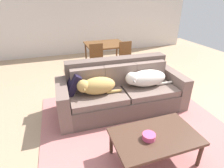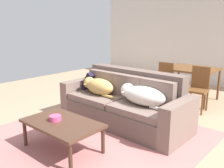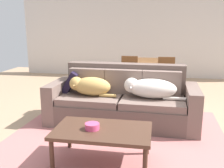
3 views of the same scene
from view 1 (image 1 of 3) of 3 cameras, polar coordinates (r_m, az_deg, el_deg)
name	(u,v)px [view 1 (image 1 of 3)]	position (r m, az deg, el deg)	size (l,w,h in m)	color
ground_plane	(131,104)	(3.79, 6.12, -6.28)	(10.00, 10.00, 0.00)	tan
back_partition	(88,16)	(7.05, -7.64, 20.54)	(8.00, 0.12, 2.70)	silver
area_rug	(139,133)	(3.09, 8.38, -14.94)	(3.06, 3.13, 0.01)	#BB706C
couch	(121,91)	(3.50, 2.87, -2.25)	(2.41, 1.00, 0.94)	brown
dog_on_left_cushion	(96,86)	(3.13, -5.05, -0.58)	(0.78, 0.35, 0.30)	tan
dog_on_right_cushion	(145,78)	(3.46, 10.36, 1.84)	(0.94, 0.41, 0.31)	silver
throw_pillow_by_left_arm	(72,83)	(3.26, -12.32, 0.34)	(0.11, 0.38, 0.38)	black
coffee_table	(155,138)	(2.49, 13.43, -16.15)	(1.11, 0.67, 0.42)	#4C3022
bowl_on_coffee_table	(149,136)	(2.38, 11.53, -15.85)	(0.17, 0.17, 0.07)	#EA4C7F
dining_table	(106,46)	(5.34, -2.02, 11.77)	(1.11, 0.98, 0.77)	brown
dining_chair_near_left	(98,60)	(4.76, -4.53, 7.51)	(0.41, 0.41, 0.91)	brown
dining_chair_near_right	(127,57)	(4.99, 4.67, 8.37)	(0.43, 0.43, 0.91)	brown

